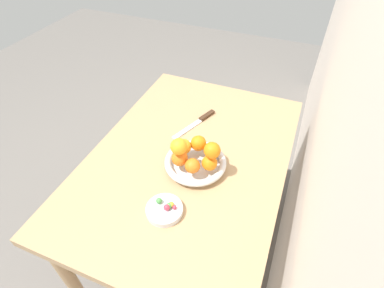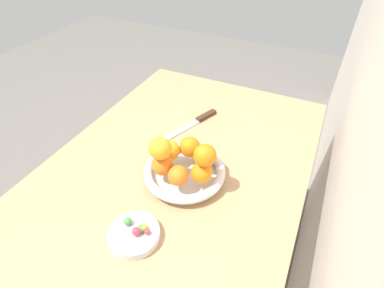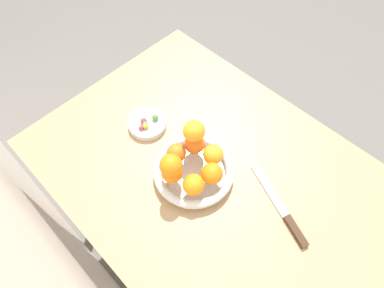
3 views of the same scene
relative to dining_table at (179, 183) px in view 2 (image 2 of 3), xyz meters
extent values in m
plane|color=slate|center=(0.00, 0.00, -0.65)|extent=(6.00, 6.00, 0.00)
cube|color=tan|center=(0.00, 0.00, 0.07)|extent=(1.10, 0.76, 0.04)
cylinder|color=tan|center=(-0.49, -0.32, -0.30)|extent=(0.05, 0.05, 0.70)
cylinder|color=tan|center=(-0.49, 0.32, -0.30)|extent=(0.05, 0.05, 0.70)
cylinder|color=silver|center=(0.05, 0.05, 0.10)|extent=(0.19, 0.19, 0.01)
torus|color=silver|center=(0.05, 0.05, 0.12)|extent=(0.24, 0.24, 0.03)
cylinder|color=silver|center=(0.28, 0.02, 0.10)|extent=(0.12, 0.12, 0.02)
sphere|color=orange|center=(0.10, 0.06, 0.16)|extent=(0.06, 0.06, 0.06)
sphere|color=orange|center=(0.07, 0.11, 0.16)|extent=(0.06, 0.06, 0.06)
sphere|color=orange|center=(0.00, 0.09, 0.16)|extent=(0.06, 0.06, 0.06)
sphere|color=orange|center=(-0.01, 0.04, 0.16)|extent=(0.06, 0.06, 0.06)
sphere|color=orange|center=(0.02, -0.01, 0.16)|extent=(0.06, 0.06, 0.06)
sphere|color=orange|center=(0.09, 0.00, 0.16)|extent=(0.06, 0.06, 0.06)
sphere|color=orange|center=(0.06, 0.11, 0.22)|extent=(0.06, 0.06, 0.06)
sphere|color=orange|center=(0.09, 0.00, 0.22)|extent=(0.06, 0.06, 0.06)
sphere|color=#4C9947|center=(0.27, 0.04, 0.12)|extent=(0.02, 0.02, 0.02)
sphere|color=gold|center=(0.26, 0.04, 0.12)|extent=(0.02, 0.02, 0.02)
sphere|color=#C6384C|center=(0.28, 0.04, 0.12)|extent=(0.02, 0.02, 0.02)
sphere|color=#C6384C|center=(0.27, 0.06, 0.12)|extent=(0.01, 0.01, 0.01)
sphere|color=#4C9947|center=(0.26, 0.00, 0.12)|extent=(0.02, 0.02, 0.02)
cube|color=#3F2819|center=(-0.27, -0.02, 0.10)|extent=(0.09, 0.05, 0.01)
cube|color=silver|center=(-0.15, -0.07, 0.09)|extent=(0.17, 0.08, 0.01)
camera|label=1|loc=(0.78, 0.33, 0.94)|focal=28.00mm
camera|label=2|loc=(0.59, 0.33, 0.73)|focal=28.00mm
camera|label=3|loc=(-0.22, 0.33, 0.89)|focal=28.00mm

